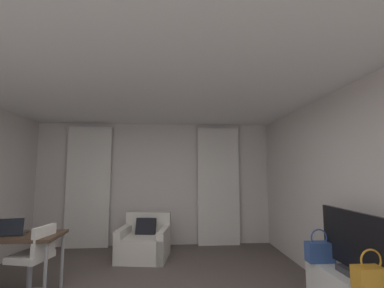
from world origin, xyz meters
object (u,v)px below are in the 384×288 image
(desk_chair, at_px, (33,266))
(handbag_secondary, at_px, (372,279))
(laptop, at_px, (11,231))
(tv_flatscreen, at_px, (354,245))
(handbag_primary, at_px, (320,251))
(desk, at_px, (1,240))
(armchair, at_px, (144,243))

(desk_chair, height_order, handbag_secondary, handbag_secondary)
(laptop, bearing_deg, handbag_secondary, -19.51)
(tv_flatscreen, distance_m, handbag_primary, 0.47)
(laptop, height_order, tv_flatscreen, tv_flatscreen)
(tv_flatscreen, bearing_deg, desk_chair, 165.70)
(desk, distance_m, laptop, 0.17)
(tv_flatscreen, bearing_deg, armchair, 135.09)
(armchair, distance_m, desk_chair, 1.87)
(desk_chair, bearing_deg, laptop, 168.18)
(handbag_primary, relative_size, handbag_secondary, 1.00)
(tv_flatscreen, xyz_separation_m, handbag_secondary, (-0.11, -0.36, -0.18))
(tv_flatscreen, height_order, handbag_primary, tv_flatscreen)
(desk_chair, relative_size, tv_flatscreen, 0.90)
(armchair, distance_m, laptop, 2.11)
(armchair, relative_size, desk_chair, 1.08)
(desk_chair, bearing_deg, armchair, 49.67)
(armchair, relative_size, handbag_primary, 2.59)
(desk, height_order, laptop, laptop)
(tv_flatscreen, bearing_deg, desk, 166.18)
(laptop, height_order, handbag_secondary, laptop)
(desk, height_order, tv_flatscreen, tv_flatscreen)
(desk, height_order, handbag_secondary, handbag_secondary)
(laptop, relative_size, handbag_primary, 0.98)
(armchair, bearing_deg, laptop, -138.57)
(handbag_secondary, bearing_deg, desk_chair, 159.78)
(laptop, distance_m, handbag_secondary, 3.99)
(laptop, xyz_separation_m, tv_flatscreen, (3.87, -0.97, 0.02))
(laptop, bearing_deg, armchair, 41.43)
(armchair, bearing_deg, desk, -141.08)
(armchair, height_order, desk, armchair)
(desk_chair, xyz_separation_m, handbag_primary, (3.41, -0.49, 0.25))
(laptop, xyz_separation_m, handbag_secondary, (3.76, -1.33, -0.15))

